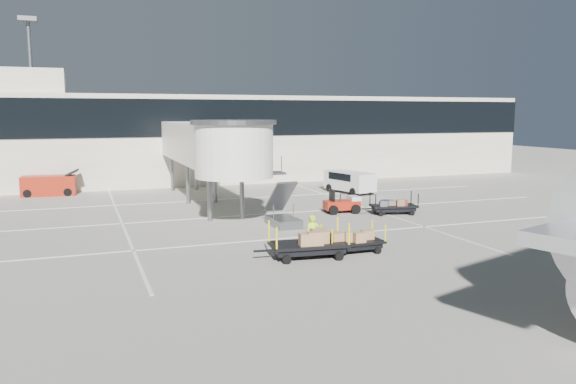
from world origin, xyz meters
The scene contains 11 objects.
ground centered at (0.00, 0.00, 0.00)m, with size 140.00×140.00×0.00m, color #A6A295.
lane_markings centered at (-0.67, 9.33, 0.01)m, with size 40.00×30.00×0.02m.
terminal centered at (-0.35, 29.94, 4.11)m, with size 64.00×12.11×15.20m.
jet_bridge centered at (-3.97, 12.26, 4.28)m, with size 5.70×20.40×6.03m.
baggage_tug centered at (3.68, 7.76, 0.55)m, with size 2.41×1.69×1.50m.
suitcase_cart centered at (6.57, 6.12, 0.49)m, with size 3.62×2.05×1.39m.
box_cart_near centered at (-0.56, -1.85, 0.51)m, with size 3.43×1.40×1.34m.
box_cart_far centered at (-2.77, -2.07, 0.58)m, with size 4.25×2.05×1.64m.
ground_worker centered at (-2.28, -1.33, 0.89)m, with size 0.65×0.43×1.78m, color #BDF81A.
minivan centered at (8.20, 15.94, 1.03)m, with size 2.79×4.81×1.71m.
belt_loader centered at (-14.48, 22.77, 0.78)m, with size 4.34×1.99×2.04m.
Camera 1 is at (-12.18, -24.57, 6.39)m, focal length 35.00 mm.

